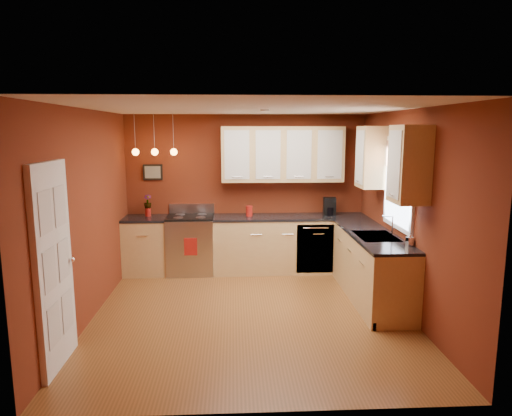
{
  "coord_description": "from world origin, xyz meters",
  "views": [
    {
      "loc": [
        -0.21,
        -5.58,
        2.34
      ],
      "look_at": [
        0.12,
        1.0,
        1.21
      ],
      "focal_mm": 32.0,
      "sensor_mm": 36.0,
      "label": 1
    }
  ],
  "objects_px": {
    "sink": "(376,238)",
    "red_canister": "(249,211)",
    "coffee_maker": "(330,207)",
    "soap_pump": "(410,239)",
    "gas_range": "(191,244)"
  },
  "relations": [
    {
      "from": "gas_range",
      "to": "soap_pump",
      "type": "distance_m",
      "value": 3.56
    },
    {
      "from": "gas_range",
      "to": "coffee_maker",
      "type": "bearing_deg",
      "value": 1.49
    },
    {
      "from": "sink",
      "to": "coffee_maker",
      "type": "bearing_deg",
      "value": 101.13
    },
    {
      "from": "sink",
      "to": "coffee_maker",
      "type": "relative_size",
      "value": 2.38
    },
    {
      "from": "gas_range",
      "to": "red_canister",
      "type": "bearing_deg",
      "value": 0.92
    },
    {
      "from": "soap_pump",
      "to": "sink",
      "type": "bearing_deg",
      "value": 113.57
    },
    {
      "from": "gas_range",
      "to": "sink",
      "type": "relative_size",
      "value": 1.59
    },
    {
      "from": "sink",
      "to": "soap_pump",
      "type": "distance_m",
      "value": 0.61
    },
    {
      "from": "gas_range",
      "to": "red_canister",
      "type": "height_order",
      "value": "same"
    },
    {
      "from": "gas_range",
      "to": "sink",
      "type": "height_order",
      "value": "sink"
    },
    {
      "from": "sink",
      "to": "soap_pump",
      "type": "bearing_deg",
      "value": -66.43
    },
    {
      "from": "sink",
      "to": "red_canister",
      "type": "height_order",
      "value": "sink"
    },
    {
      "from": "coffee_maker",
      "to": "red_canister",
      "type": "bearing_deg",
      "value": -171.89
    },
    {
      "from": "sink",
      "to": "red_canister",
      "type": "relative_size",
      "value": 4.09
    },
    {
      "from": "red_canister",
      "to": "gas_range",
      "type": "bearing_deg",
      "value": -179.08
    }
  ]
}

